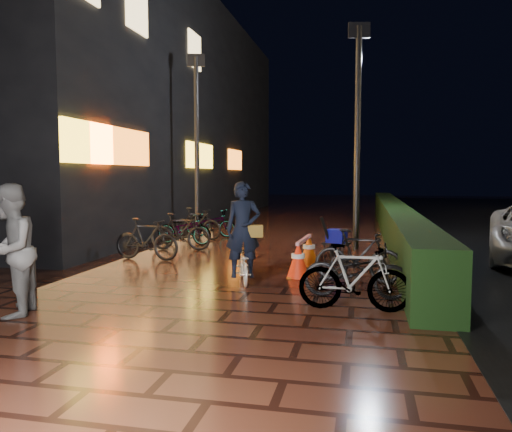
% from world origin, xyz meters
% --- Properties ---
extents(ground, '(80.00, 80.00, 0.00)m').
position_xyz_m(ground, '(0.00, 0.00, 0.00)').
color(ground, '#381911').
rests_on(ground, ground).
extents(hedge, '(0.70, 20.00, 1.00)m').
position_xyz_m(hedge, '(3.30, 8.00, 0.50)').
color(hedge, black).
rests_on(hedge, ground).
extents(bystander_person, '(0.93, 1.05, 1.79)m').
position_xyz_m(bystander_person, '(-2.25, -2.55, 0.90)').
color(bystander_person, '#59585B').
rests_on(bystander_person, ground).
extents(storefront_block, '(12.09, 22.00, 9.00)m').
position_xyz_m(storefront_block, '(-9.50, 11.50, 4.50)').
color(storefront_block, black).
rests_on(storefront_block, ground).
extents(lamp_post_hedge, '(0.54, 0.21, 5.68)m').
position_xyz_m(lamp_post_hedge, '(2.18, 4.65, 3.12)').
color(lamp_post_hedge, black).
rests_on(lamp_post_hedge, ground).
extents(lamp_post_sf, '(0.53, 0.24, 5.53)m').
position_xyz_m(lamp_post_sf, '(-2.63, 6.26, 3.04)').
color(lamp_post_sf, black).
rests_on(lamp_post_sf, ground).
extents(cyclist, '(0.81, 1.33, 1.79)m').
position_xyz_m(cyclist, '(0.30, 0.15, 0.67)').
color(cyclist, white).
rests_on(cyclist, ground).
extents(traffic_barrier, '(0.49, 1.66, 0.67)m').
position_xyz_m(traffic_barrier, '(1.22, 1.44, 0.33)').
color(traffic_barrier, '#FF2B0D').
rests_on(traffic_barrier, ground).
extents(cart_assembly, '(0.69, 0.59, 1.01)m').
position_xyz_m(cart_assembly, '(1.77, 2.78, 0.52)').
color(cart_assembly, black).
rests_on(cart_assembly, ground).
extents(parked_bikes_storefront, '(1.91, 4.91, 0.94)m').
position_xyz_m(parked_bikes_storefront, '(-2.34, 4.49, 0.45)').
color(parked_bikes_storefront, black).
rests_on(parked_bikes_storefront, ground).
extents(parked_bikes_hedge, '(1.63, 2.48, 0.94)m').
position_xyz_m(parked_bikes_hedge, '(2.27, -0.40, 0.45)').
color(parked_bikes_hedge, black).
rests_on(parked_bikes_hedge, ground).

